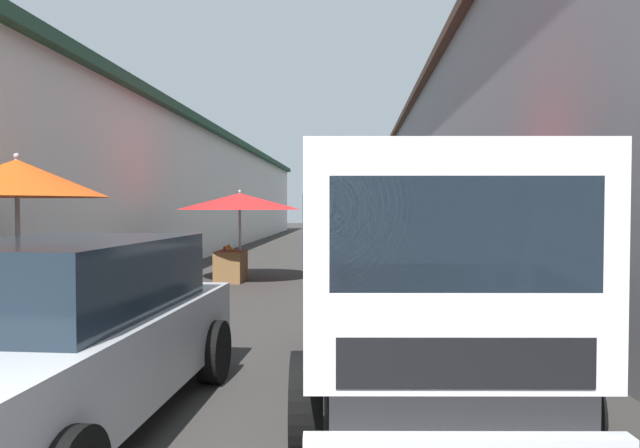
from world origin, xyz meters
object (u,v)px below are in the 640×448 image
Objects in this scene: plastic_stool at (121,302)px; fruit_stall_far_right at (14,201)px; hatchback_car at (54,335)px; vendor_in_shade at (396,243)px; fruit_stall_far_left at (239,209)px; delivery_truck at (419,290)px; parked_scooter at (394,255)px; fruit_stall_near_right at (469,201)px; vendor_by_crates at (358,233)px.

fruit_stall_far_right is at bearing 152.86° from plastic_stool.
plastic_stool is (1.39, -0.71, -1.45)m from fruit_stall_far_right.
fruit_stall_far_right reaches higher than plastic_stool.
hatchback_car reaches higher than plastic_stool.
fruit_stall_far_left is at bearing 98.14° from vendor_in_shade.
delivery_truck is at bearing -131.38° from plastic_stool.
delivery_truck is 3.27× the size of vendor_in_shade.
plastic_stool is (-6.96, 4.41, -0.12)m from parked_scooter.
vendor_by_crates is (8.32, 1.42, -0.82)m from fruit_stall_near_right.
fruit_stall_near_right is at bearing -176.16° from parked_scooter.
vendor_by_crates is at bearing -23.35° from plastic_stool.
fruit_stall_near_right is 5.63m from vendor_in_shade.
fruit_stall_near_right is 0.61× the size of hatchback_car.
vendor_in_shade is at bearing -39.60° from plastic_stool.
delivery_truck reaches higher than plastic_stool.
fruit_stall_far_left is 1.82× the size of vendor_in_shade.
vendor_by_crates reaches higher than hatchback_car.
parked_scooter is (-1.09, -0.94, -0.51)m from vendor_by_crates.
fruit_stall_far_right reaches higher than parked_scooter.
vendor_by_crates is 8.79m from plastic_stool.
fruit_stall_far_left is at bearing 21.03° from delivery_truck.
vendor_in_shade is at bearing -3.02° from delivery_truck.
fruit_stall_near_right is at bearing -140.39° from fruit_stall_far_left.
plastic_stool is at bearing 147.64° from parked_scooter.
plastic_stool is (-8.05, 3.48, -0.63)m from vendor_by_crates.
fruit_stall_far_right is at bearing 101.25° from fruit_stall_near_right.
hatchback_car is at bearing 168.75° from vendor_by_crates.
vendor_by_crates reaches higher than parked_scooter.
plastic_stool is at bearing -27.14° from fruit_stall_far_right.
hatchback_car is at bearing 163.00° from parked_scooter.
fruit_stall_near_right reaches higher than vendor_by_crates.
fruit_stall_far_right is 1.39× the size of parked_scooter.
fruit_stall_far_left is 4.45m from parked_scooter.
delivery_truck reaches higher than vendor_in_shade.
vendor_in_shade is (6.64, -5.06, -0.90)m from fruit_stall_far_right.
vendor_in_shade is (8.68, -0.46, -0.17)m from delivery_truck.
delivery_truck is at bearing -177.94° from vendor_by_crates.
fruit_stall_near_right is 1.02× the size of fruit_stall_far_right.
delivery_truck is at bearing -158.97° from fruit_stall_far_left.
delivery_truck is 11.48m from vendor_by_crates.
fruit_stall_far_left reaches higher than vendor_by_crates.
fruit_stall_far_left is (5.01, 4.15, -0.13)m from fruit_stall_near_right.
plastic_stool is (0.27, 4.90, -1.45)m from fruit_stall_near_right.
fruit_stall_near_right is 1.46× the size of vendor_by_crates.
vendor_in_shade is (5.53, 0.55, -0.90)m from fruit_stall_near_right.
fruit_stall_far_left reaches higher than plastic_stool.
parked_scooter is 3.89× the size of plastic_stool.
fruit_stall_near_right is 5.53× the size of plastic_stool.
plastic_stool is at bearing 86.79° from fruit_stall_near_right.
vendor_in_shade is at bearing -19.59° from hatchback_car.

